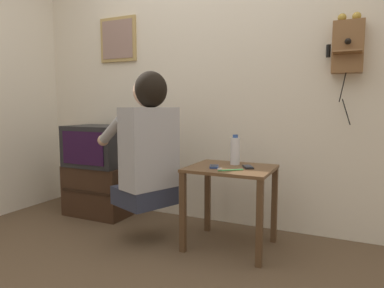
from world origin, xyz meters
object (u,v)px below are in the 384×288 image
at_px(cell_phone_held, 214,166).
at_px(toothbrush, 229,170).
at_px(cell_phone_spare, 248,167).
at_px(person, 147,142).
at_px(wall_phone_antique, 348,46).
at_px(framed_picture, 118,40).
at_px(water_bottle, 235,151).
at_px(television, 98,146).

relative_size(cell_phone_held, toothbrush, 0.91).
bearing_deg(cell_phone_spare, person, 167.03).
bearing_deg(cell_phone_spare, wall_phone_antique, 5.55).
bearing_deg(person, toothbrush, -65.11).
bearing_deg(framed_picture, toothbrush, -24.62).
bearing_deg(wall_phone_antique, framed_picture, 178.77).
xyz_separation_m(cell_phone_held, water_bottle, (0.10, 0.18, 0.10)).
xyz_separation_m(person, cell_phone_spare, (0.71, 0.20, -0.16)).
bearing_deg(framed_picture, cell_phone_spare, -17.38).
xyz_separation_m(person, television, (-0.78, 0.37, -0.11)).
distance_m(person, toothbrush, 0.65).
height_order(water_bottle, toothbrush, water_bottle).
relative_size(person, cell_phone_spare, 7.23).
height_order(person, television, person).
xyz_separation_m(television, cell_phone_held, (1.27, -0.26, -0.06)).
distance_m(person, television, 0.87).
bearing_deg(person, framed_picture, 70.82).
bearing_deg(water_bottle, toothbrush, -81.47).
bearing_deg(toothbrush, television, 39.96).
bearing_deg(television, water_bottle, -3.46).
relative_size(television, toothbrush, 3.71).
bearing_deg(cell_phone_held, toothbrush, -51.72).
distance_m(television, cell_phone_held, 1.29).
height_order(wall_phone_antique, cell_phone_held, wall_phone_antique).
height_order(person, cell_phone_spare, person).
bearing_deg(toothbrush, cell_phone_held, 22.53).
bearing_deg(cell_phone_held, framed_picture, 135.56).
bearing_deg(television, person, -25.40).
height_order(person, water_bottle, person).
relative_size(cell_phone_spare, water_bottle, 0.61).
height_order(framed_picture, water_bottle, framed_picture).
height_order(person, wall_phone_antique, wall_phone_antique).
distance_m(cell_phone_held, toothbrush, 0.16).
bearing_deg(water_bottle, framed_picture, 164.58).
relative_size(person, wall_phone_antique, 1.25).
bearing_deg(person, television, 86.89).
bearing_deg(wall_phone_antique, cell_phone_spare, -145.76).
relative_size(person, toothbrush, 6.62).
height_order(framed_picture, cell_phone_spare, framed_picture).
bearing_deg(water_bottle, person, -153.82).
xyz_separation_m(wall_phone_antique, cell_phone_held, (-0.83, -0.50, -0.86)).
xyz_separation_m(television, wall_phone_antique, (2.09, 0.24, 0.80)).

